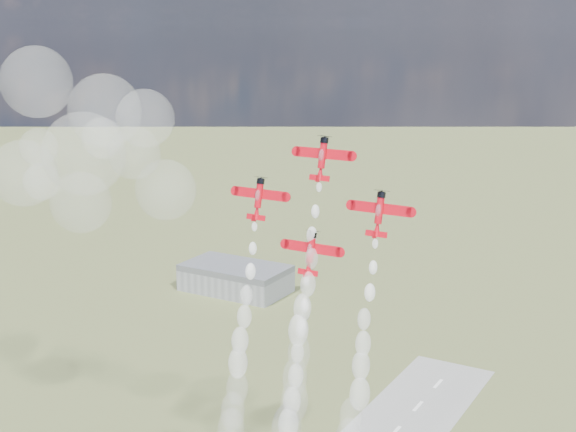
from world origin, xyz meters
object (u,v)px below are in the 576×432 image
Objects in this scene: plane_left at (259,198)px; plane_slot at (311,252)px; plane_lead at (322,158)px; plane_right at (379,213)px; hangar at (236,278)px.

plane_left reaches higher than plane_slot.
plane_lead is 15.12m from plane_right.
plane_right is 15.12m from plane_slot.
plane_left is 15.12m from plane_slot.
hangar is 251.99m from plane_right.
plane_left is at bearing 180.00° from plane_right.
plane_lead reaches higher than hangar.
plane_left is (126.71, -181.37, 87.51)m from hangar.
plane_right is at bearing 0.00° from plane_left.
plane_lead is 1.00× the size of plane_left.
plane_lead is at bearing 90.00° from plane_slot.
plane_slot is at bearing -9.71° from plane_left.
plane_left is at bearing -55.06° from hangar.
plane_lead is at bearing 9.71° from plane_left.
hangar is 4.38× the size of plane_left.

